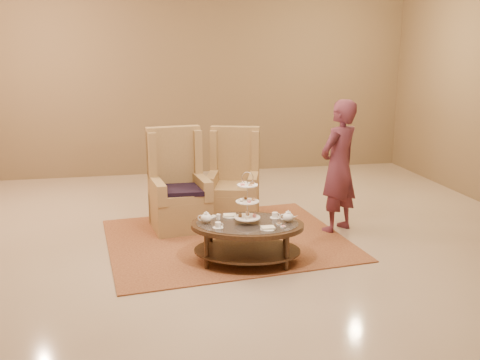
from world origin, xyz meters
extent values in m
plane|color=#BEA88E|center=(0.00, 0.00, 0.00)|extent=(8.00, 8.00, 0.00)
cube|color=beige|center=(0.00, 0.00, 0.00)|extent=(8.00, 8.00, 0.02)
cube|color=olive|center=(0.00, 4.00, 1.75)|extent=(8.00, 0.04, 3.50)
cube|color=#A16739|center=(0.02, 0.36, 0.01)|extent=(2.97, 2.56, 0.01)
cylinder|color=black|center=(-0.34, -0.46, 0.20)|extent=(0.06, 0.06, 0.39)
cylinder|color=black|center=(0.46, -0.66, 0.20)|extent=(0.06, 0.06, 0.39)
cylinder|color=black|center=(-0.23, -0.05, 0.20)|extent=(0.06, 0.06, 0.39)
cylinder|color=black|center=(0.57, -0.24, 0.20)|extent=(0.06, 0.06, 0.39)
cylinder|color=silver|center=(0.11, -0.35, 0.69)|extent=(0.01, 0.01, 0.49)
torus|color=silver|center=(0.11, -0.35, 0.94)|extent=(0.12, 0.04, 0.13)
cylinder|color=white|center=(0.11, -0.35, 0.51)|extent=(0.33, 0.33, 0.01)
cylinder|color=white|center=(0.11, -0.35, 0.68)|extent=(0.30, 0.30, 0.01)
cylinder|color=white|center=(0.11, -0.35, 0.86)|extent=(0.26, 0.26, 0.01)
cylinder|color=#D7726E|center=(0.19, -0.37, 0.53)|extent=(0.05, 0.05, 0.03)
cylinder|color=tan|center=(0.13, -0.28, 0.53)|extent=(0.05, 0.05, 0.03)
cylinder|color=brown|center=(0.04, -0.34, 0.53)|extent=(0.05, 0.05, 0.03)
cylinder|color=#EDE3C9|center=(0.10, -0.43, 0.53)|extent=(0.05, 0.05, 0.03)
ellipsoid|color=tan|center=(0.18, -0.35, 0.70)|extent=(0.05, 0.05, 0.03)
ellipsoid|color=brown|center=(0.11, -0.29, 0.70)|extent=(0.05, 0.05, 0.03)
ellipsoid|color=#EDE3C9|center=(0.05, -0.36, 0.70)|extent=(0.05, 0.05, 0.03)
ellipsoid|color=#D7726E|center=(0.12, -0.42, 0.70)|extent=(0.05, 0.05, 0.03)
cube|color=brown|center=(0.17, -0.33, 0.87)|extent=(0.05, 0.04, 0.02)
cube|color=#EDE3C9|center=(0.09, -0.30, 0.87)|extent=(0.05, 0.04, 0.02)
cube|color=#D7726E|center=(0.06, -0.37, 0.87)|extent=(0.05, 0.04, 0.02)
cube|color=tan|center=(0.13, -0.41, 0.87)|extent=(0.05, 0.04, 0.02)
ellipsoid|color=white|center=(-0.31, -0.27, 0.50)|extent=(0.14, 0.14, 0.09)
cylinder|color=white|center=(-0.31, -0.27, 0.55)|extent=(0.07, 0.07, 0.01)
sphere|color=white|center=(-0.31, -0.27, 0.56)|extent=(0.02, 0.02, 0.02)
cone|color=white|center=(-0.24, -0.29, 0.51)|extent=(0.08, 0.04, 0.05)
torus|color=white|center=(-0.37, -0.25, 0.50)|extent=(0.07, 0.03, 0.07)
ellipsoid|color=white|center=(0.54, -0.41, 0.50)|extent=(0.14, 0.14, 0.09)
cylinder|color=white|center=(0.54, -0.41, 0.55)|extent=(0.07, 0.07, 0.01)
sphere|color=white|center=(0.54, -0.41, 0.56)|extent=(0.02, 0.02, 0.02)
cone|color=white|center=(0.62, -0.43, 0.51)|extent=(0.08, 0.04, 0.05)
torus|color=white|center=(0.49, -0.40, 0.50)|extent=(0.07, 0.03, 0.07)
cylinder|color=white|center=(-0.21, -0.45, 0.45)|extent=(0.13, 0.13, 0.01)
cylinder|color=white|center=(-0.21, -0.45, 0.48)|extent=(0.08, 0.08, 0.05)
torus|color=white|center=(-0.18, -0.46, 0.48)|extent=(0.04, 0.02, 0.04)
cylinder|color=white|center=(0.44, -0.25, 0.45)|extent=(0.13, 0.13, 0.01)
cylinder|color=white|center=(0.44, -0.25, 0.48)|extent=(0.08, 0.08, 0.05)
torus|color=white|center=(0.48, -0.26, 0.48)|extent=(0.04, 0.02, 0.04)
cylinder|color=white|center=(-0.03, -0.12, 0.45)|extent=(0.19, 0.19, 0.01)
cube|color=beige|center=(-0.03, -0.12, 0.46)|extent=(0.14, 0.10, 0.02)
cylinder|color=white|center=(0.28, -0.60, 0.45)|extent=(0.19, 0.19, 0.01)
cube|color=beige|center=(0.28, -0.60, 0.46)|extent=(0.14, 0.10, 0.02)
cylinder|color=white|center=(-0.17, -0.18, 0.48)|extent=(0.05, 0.05, 0.06)
cylinder|color=white|center=(0.44, -0.58, 0.45)|extent=(0.07, 0.07, 0.01)
cylinder|color=#D7726E|center=(0.44, -0.58, 0.46)|extent=(0.05, 0.05, 0.01)
cylinder|color=white|center=(0.43, -0.48, 0.45)|extent=(0.07, 0.07, 0.01)
cylinder|color=brown|center=(0.43, -0.48, 0.46)|extent=(0.05, 0.05, 0.01)
cylinder|color=white|center=(-0.20, -0.09, 0.45)|extent=(0.07, 0.07, 0.01)
cylinder|color=#EDE3C9|center=(-0.20, -0.09, 0.46)|extent=(0.05, 0.05, 0.01)
cube|color=#A7824E|center=(-0.48, 0.89, 0.20)|extent=(0.77, 0.77, 0.41)
cube|color=#A7824E|center=(-0.48, 0.84, 0.46)|extent=(0.65, 0.65, 0.10)
cube|color=#A7824E|center=(-0.52, 1.17, 0.63)|extent=(0.69, 0.22, 1.27)
cube|color=#A7824E|center=(-0.81, 1.09, 0.93)|extent=(0.12, 0.23, 0.58)
cube|color=#A7824E|center=(-0.23, 1.17, 0.93)|extent=(0.12, 0.23, 0.58)
cube|color=#A7824E|center=(-0.76, 0.80, 0.54)|extent=(0.20, 0.62, 0.25)
cube|color=#A7824E|center=(-0.20, 0.87, 0.54)|extent=(0.20, 0.62, 0.25)
cube|color=black|center=(-0.47, 0.81, 0.53)|extent=(0.54, 0.49, 0.06)
cube|color=#A7824E|center=(0.25, 1.13, 0.20)|extent=(0.81, 0.81, 0.39)
cube|color=#A7824E|center=(0.23, 1.09, 0.44)|extent=(0.69, 0.69, 0.09)
cube|color=#A7824E|center=(0.32, 1.39, 0.61)|extent=(0.66, 0.31, 1.21)
cube|color=#A7824E|center=(0.04, 1.43, 0.89)|extent=(0.15, 0.22, 0.56)
cube|color=#A7824E|center=(0.58, 1.28, 0.89)|extent=(0.15, 0.22, 0.56)
cube|color=#A7824E|center=(-0.03, 1.16, 0.51)|extent=(0.27, 0.59, 0.24)
cube|color=#A7824E|center=(0.49, 1.01, 0.51)|extent=(0.27, 0.59, 0.24)
imported|color=#5D2835|center=(1.43, 0.44, 0.82)|extent=(0.72, 0.65, 1.64)
camera|label=1|loc=(-1.02, -5.58, 2.25)|focal=40.00mm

